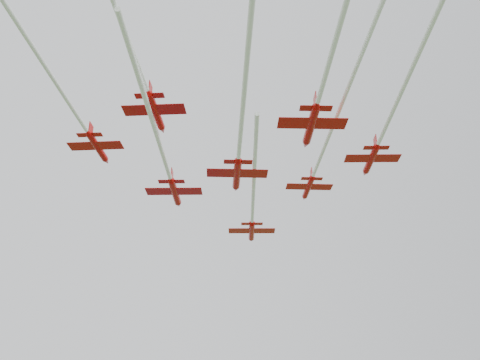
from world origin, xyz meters
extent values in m
cylinder|color=#BB0705|center=(5.51, 18.87, 56.59)|extent=(3.04, 8.57, 1.11)
cone|color=#BB0705|center=(6.70, 23.90, 56.59)|extent=(1.49, 2.02, 1.11)
cone|color=#BB0705|center=(4.39, 14.12, 56.59)|extent=(1.26, 1.41, 1.01)
ellipsoid|color=black|center=(5.97, 20.82, 57.00)|extent=(0.63, 1.03, 0.32)
cube|color=#BB0705|center=(5.32, 18.08, 56.34)|extent=(9.21, 4.58, 0.10)
cube|color=#BB0705|center=(4.61, 15.05, 56.59)|extent=(4.19, 2.10, 0.08)
cube|color=#BB0705|center=(4.65, 15.25, 57.70)|extent=(0.51, 1.78, 2.01)
cylinder|color=white|center=(0.04, -4.23, 56.54)|extent=(9.02, 35.77, 0.60)
cylinder|color=#BB0705|center=(-10.83, 7.42, 58.22)|extent=(3.34, 9.08, 1.17)
cone|color=#BB0705|center=(-9.50, 12.75, 58.22)|extent=(1.61, 2.15, 1.17)
cone|color=#BB0705|center=(-12.09, 2.40, 58.22)|extent=(1.35, 1.50, 1.07)
ellipsoid|color=black|center=(-10.32, 9.49, 58.65)|extent=(0.68, 1.09, 0.34)
cube|color=#BB0705|center=(-11.04, 6.60, 57.96)|extent=(9.78, 4.97, 0.11)
cube|color=#BB0705|center=(-11.85, 3.39, 58.22)|extent=(4.45, 2.28, 0.09)
cube|color=#BB0705|center=(-11.79, 3.59, 59.40)|extent=(0.57, 1.89, 2.13)
cylinder|color=white|center=(-16.80, -16.37, 58.17)|extent=(9.74, 36.57, 0.64)
cylinder|color=#BB0705|center=(11.41, 2.59, 59.24)|extent=(2.29, 7.58, 0.97)
cone|color=#BB0705|center=(12.22, 7.08, 59.24)|extent=(1.24, 1.74, 0.97)
cone|color=#BB0705|center=(10.65, -1.63, 59.24)|extent=(1.06, 1.20, 0.89)
ellipsoid|color=black|center=(11.73, 4.34, 59.60)|extent=(0.51, 0.89, 0.28)
cube|color=#BB0705|center=(11.29, 1.90, 59.02)|extent=(8.08, 3.64, 0.09)
cube|color=#BB0705|center=(10.80, -0.81, 59.24)|extent=(3.67, 1.67, 0.07)
cube|color=#BB0705|center=(10.83, -0.63, 60.22)|extent=(0.37, 1.58, 1.77)
cylinder|color=white|center=(6.27, -26.02, 59.20)|extent=(9.12, 47.91, 0.53)
cylinder|color=#BB0705|center=(-23.72, -2.42, 60.05)|extent=(3.25, 7.73, 1.01)
cone|color=#BB0705|center=(-22.33, 2.09, 60.05)|extent=(1.45, 1.87, 1.01)
cone|color=#BB0705|center=(-25.03, -6.66, 60.05)|extent=(1.20, 1.32, 0.92)
ellipsoid|color=black|center=(-23.18, -0.67, 60.42)|extent=(0.62, 0.94, 0.29)
cube|color=#BB0705|center=(-23.94, -3.12, 59.82)|extent=(8.40, 4.65, 0.09)
cube|color=#BB0705|center=(-24.77, -5.83, 60.05)|extent=(3.82, 2.13, 0.07)
cube|color=#BB0705|center=(-24.72, -5.65, 61.06)|extent=(0.57, 1.60, 1.83)
cylinder|color=white|center=(-32.54, -31.04, 60.00)|extent=(15.25, 47.96, 0.55)
cylinder|color=#BB0705|center=(-2.88, -5.29, 56.43)|extent=(2.72, 8.79, 1.13)
cone|color=#BB0705|center=(-1.91, -0.09, 56.43)|extent=(1.45, 2.03, 1.13)
cone|color=#BB0705|center=(-3.80, -10.19, 56.43)|extent=(1.24, 1.40, 1.03)
ellipsoid|color=black|center=(-2.50, -3.27, 56.84)|extent=(0.60, 1.04, 0.33)
cube|color=#BB0705|center=(-3.03, -6.10, 56.17)|extent=(9.38, 4.29, 0.10)
cube|color=#BB0705|center=(-3.62, -9.23, 56.43)|extent=(4.27, 1.97, 0.08)
cube|color=#BB0705|center=(-3.58, -9.02, 57.56)|extent=(0.44, 1.84, 2.05)
cylinder|color=white|center=(-6.90, -26.75, 56.38)|extent=(6.60, 32.12, 0.62)
cylinder|color=#BB0705|center=(16.69, -10.51, 58.61)|extent=(2.88, 7.88, 1.02)
cone|color=#BB0705|center=(17.84, -5.88, 58.61)|extent=(1.39, 1.86, 1.02)
cone|color=#BB0705|center=(15.61, -14.86, 58.61)|extent=(1.17, 1.30, 0.93)
ellipsoid|color=black|center=(17.14, -8.71, 58.98)|extent=(0.59, 0.95, 0.30)
cube|color=#BB0705|center=(16.52, -11.23, 58.38)|extent=(8.48, 4.29, 0.09)
cube|color=#BB0705|center=(15.83, -14.01, 58.61)|extent=(3.86, 1.97, 0.07)
cube|color=#BB0705|center=(15.87, -13.83, 59.63)|extent=(0.49, 1.64, 1.85)
cylinder|color=white|center=(10.25, -36.52, 58.56)|extent=(11.03, 42.45, 0.56)
cylinder|color=#BB0705|center=(-16.15, -15.96, 58.94)|extent=(3.20, 7.74, 1.01)
cone|color=#BB0705|center=(-14.80, -11.45, 58.94)|extent=(1.44, 1.87, 1.01)
cone|color=#BB0705|center=(-17.43, -20.21, 58.94)|extent=(1.19, 1.31, 0.91)
ellipsoid|color=black|center=(-15.63, -14.21, 59.30)|extent=(0.62, 0.94, 0.29)
cube|color=#BB0705|center=(-16.37, -16.66, 58.71)|extent=(8.39, 4.60, 0.09)
cube|color=#BB0705|center=(-17.18, -19.38, 58.94)|extent=(3.82, 2.11, 0.07)
cube|color=#BB0705|center=(-17.13, -19.20, 59.95)|extent=(0.56, 1.60, 1.83)
cylinder|color=#BB0705|center=(3.60, -19.97, 57.24)|extent=(2.77, 8.56, 1.10)
cone|color=#BB0705|center=(4.63, -14.92, 57.24)|extent=(1.44, 1.99, 1.10)
cone|color=#BB0705|center=(2.64, -24.73, 57.24)|extent=(1.22, 1.38, 1.00)
ellipsoid|color=black|center=(4.00, -18.01, 57.64)|extent=(0.60, 1.02, 0.32)
cube|color=#BB0705|center=(3.44, -20.76, 56.99)|extent=(9.15, 4.30, 0.10)
cube|color=#BB0705|center=(2.83, -23.80, 57.24)|extent=(4.16, 1.97, 0.08)
cube|color=#BB0705|center=(2.87, -23.61, 58.35)|extent=(0.46, 1.79, 2.00)
camera|label=1|loc=(-18.77, -75.58, 21.26)|focal=40.00mm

